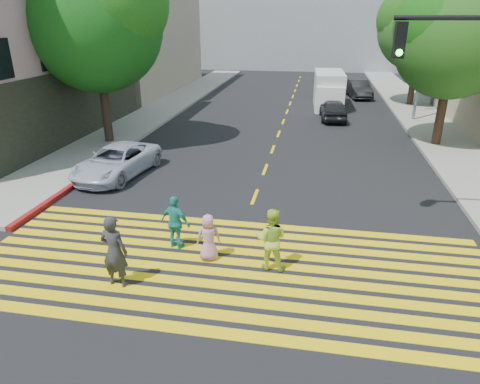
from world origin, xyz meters
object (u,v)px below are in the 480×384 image
(pedestrian_woman, at_px, (271,239))
(pedestrian_extra, at_px, (176,223))
(dark_car_parked, at_px, (359,89))
(white_van, at_px, (329,91))
(pedestrian_man, at_px, (114,251))
(silver_car, at_px, (332,83))
(tree_right_far, at_px, (423,23))
(tree_left, at_px, (97,17))
(white_sedan, at_px, (117,161))
(dark_car_near, at_px, (333,109))
(pedestrian_child, at_px, (209,238))
(tree_right_near, at_px, (457,32))

(pedestrian_woman, xyz_separation_m, pedestrian_extra, (-2.69, 0.56, -0.05))
(dark_car_parked, relative_size, white_van, 0.79)
(pedestrian_man, distance_m, silver_car, 30.54)
(tree_right_far, distance_m, pedestrian_woman, 24.75)
(pedestrian_woman, bearing_deg, tree_left, -44.83)
(pedestrian_woman, distance_m, white_sedan, 8.97)
(pedestrian_woman, relative_size, pedestrian_extra, 1.07)
(pedestrian_man, distance_m, pedestrian_extra, 2.15)
(pedestrian_extra, relative_size, dark_car_near, 0.41)
(tree_left, bearing_deg, silver_car, 58.67)
(tree_left, relative_size, dark_car_parked, 2.18)
(pedestrian_child, distance_m, silver_car, 28.74)
(pedestrian_extra, bearing_deg, silver_car, -81.93)
(tree_right_near, relative_size, white_van, 1.52)
(tree_right_far, height_order, pedestrian_extra, tree_right_far)
(dark_car_near, bearing_deg, pedestrian_extra, 71.16)
(tree_right_near, height_order, white_sedan, tree_right_near)
(tree_left, xyz_separation_m, silver_car, (11.28, 18.52, -5.26))
(pedestrian_man, xyz_separation_m, pedestrian_woman, (3.53, 1.41, -0.09))
(tree_right_far, bearing_deg, silver_car, 134.95)
(pedestrian_man, distance_m, white_van, 23.56)
(pedestrian_woman, xyz_separation_m, dark_car_near, (1.91, 17.64, -0.19))
(tree_right_near, height_order, pedestrian_child, tree_right_near)
(pedestrian_extra, bearing_deg, pedestrian_woman, -174.21)
(pedestrian_extra, bearing_deg, white_sedan, -33.60)
(pedestrian_extra, bearing_deg, tree_left, -37.85)
(pedestrian_child, height_order, white_sedan, pedestrian_child)
(pedestrian_woman, bearing_deg, tree_right_near, -116.12)
(tree_right_far, xyz_separation_m, dark_car_parked, (-3.46, 2.94, -4.90))
(tree_right_near, bearing_deg, pedestrian_child, -124.47)
(pedestrian_man, distance_m, dark_car_near, 19.81)
(silver_car, bearing_deg, pedestrian_extra, 88.03)
(white_van, bearing_deg, tree_right_far, 12.19)
(pedestrian_extra, bearing_deg, white_van, -84.08)
(white_sedan, bearing_deg, pedestrian_woman, -31.95)
(tree_right_far, relative_size, pedestrian_man, 4.50)
(tree_left, xyz_separation_m, pedestrian_woman, (9.27, -10.11, -5.16))
(tree_left, xyz_separation_m, dark_car_parked, (13.33, 15.93, -5.31))
(tree_left, distance_m, pedestrian_woman, 14.66)
(pedestrian_extra, height_order, dark_car_parked, pedestrian_extra)
(silver_car, distance_m, dark_car_parked, 3.31)
(tree_left, distance_m, silver_car, 22.31)
(tree_right_near, distance_m, silver_car, 17.38)
(dark_car_parked, bearing_deg, tree_right_near, -86.91)
(pedestrian_woman, distance_m, dark_car_near, 17.74)
(tree_right_near, xyz_separation_m, dark_car_near, (-5.01, 5.03, -4.70))
(pedestrian_extra, height_order, white_sedan, pedestrian_extra)
(pedestrian_woman, height_order, dark_car_parked, pedestrian_woman)
(pedestrian_man, relative_size, silver_car, 0.37)
(silver_car, xyz_separation_m, dark_car_parked, (2.06, -2.59, -0.05))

